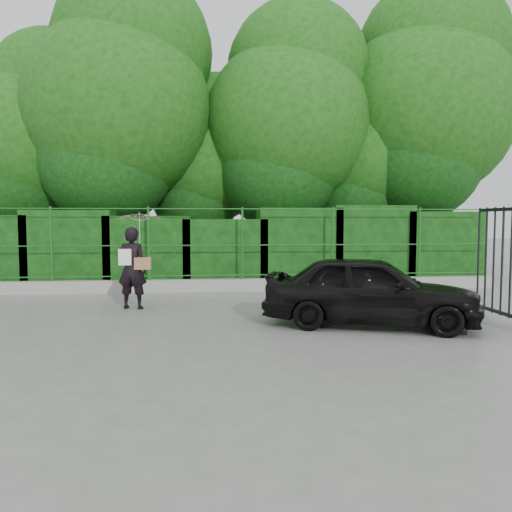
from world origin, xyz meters
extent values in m
plane|color=gray|center=(0.00, 0.00, 0.00)|extent=(80.00, 80.00, 0.00)
cube|color=#9E9E99|center=(0.00, 4.50, 0.15)|extent=(14.00, 0.25, 0.30)
cylinder|color=#195A1B|center=(-4.20, 4.50, 1.20)|extent=(0.06, 0.06, 1.80)
cylinder|color=#195A1B|center=(-1.90, 4.50, 1.20)|extent=(0.06, 0.06, 1.80)
cylinder|color=#195A1B|center=(0.40, 4.50, 1.20)|extent=(0.06, 0.06, 1.80)
cylinder|color=#195A1B|center=(2.70, 4.50, 1.20)|extent=(0.06, 0.06, 1.80)
cylinder|color=#195A1B|center=(5.00, 4.50, 1.20)|extent=(0.06, 0.06, 1.80)
cylinder|color=#195A1B|center=(7.30, 4.50, 1.20)|extent=(0.06, 0.06, 1.80)
cylinder|color=#195A1B|center=(0.00, 4.50, 0.40)|extent=(13.60, 0.03, 0.03)
cylinder|color=#195A1B|center=(0.00, 4.50, 1.15)|extent=(13.60, 0.03, 0.03)
cylinder|color=#195A1B|center=(0.00, 4.50, 2.05)|extent=(13.60, 0.03, 0.03)
cube|color=black|center=(-4.00, 5.50, 1.01)|extent=(2.20, 1.20, 2.02)
cube|color=black|center=(-2.00, 5.50, 0.94)|extent=(2.20, 1.20, 1.88)
cube|color=black|center=(0.00, 5.50, 0.90)|extent=(2.20, 1.20, 1.80)
cube|color=black|center=(2.00, 5.50, 1.05)|extent=(2.20, 1.20, 2.10)
cube|color=black|center=(4.00, 5.50, 1.09)|extent=(2.20, 1.20, 2.17)
cube|color=black|center=(6.00, 5.50, 1.00)|extent=(2.20, 1.20, 2.01)
cylinder|color=black|center=(-5.50, 8.00, 1.88)|extent=(0.36, 0.36, 3.75)
sphere|color=#14470F|center=(-5.50, 8.00, 4.12)|extent=(4.50, 4.50, 4.50)
cylinder|color=black|center=(-3.00, 7.20, 2.25)|extent=(0.36, 0.36, 4.50)
sphere|color=#14470F|center=(-3.00, 7.20, 4.95)|extent=(5.40, 5.40, 5.40)
cylinder|color=black|center=(-0.50, 8.50, 1.62)|extent=(0.36, 0.36, 3.25)
sphere|color=#14470F|center=(-0.50, 8.50, 3.58)|extent=(3.90, 3.90, 3.90)
cylinder|color=black|center=(2.00, 7.50, 2.12)|extent=(0.36, 0.36, 4.25)
sphere|color=#14470F|center=(2.00, 7.50, 4.68)|extent=(5.10, 5.10, 5.10)
cylinder|color=black|center=(4.50, 8.20, 1.75)|extent=(0.36, 0.36, 3.50)
sphere|color=#14470F|center=(4.50, 8.20, 3.85)|extent=(4.20, 4.20, 4.20)
cylinder|color=black|center=(6.50, 7.80, 2.38)|extent=(0.36, 0.36, 4.75)
sphere|color=#14470F|center=(6.50, 7.80, 5.23)|extent=(5.70, 5.70, 5.70)
cube|color=black|center=(4.60, -0.05, 0.15)|extent=(0.05, 2.00, 0.06)
cylinder|color=black|center=(4.60, 0.00, 1.05)|extent=(0.04, 0.04, 1.90)
cylinder|color=black|center=(4.60, 0.25, 1.05)|extent=(0.04, 0.04, 1.90)
cylinder|color=black|center=(4.60, 0.50, 1.05)|extent=(0.04, 0.04, 1.90)
cylinder|color=black|center=(4.60, 0.75, 1.05)|extent=(0.04, 0.04, 1.90)
cylinder|color=black|center=(4.60, 1.00, 1.05)|extent=(0.04, 0.04, 1.90)
imported|color=black|center=(-1.98, 2.19, 0.82)|extent=(0.67, 0.51, 1.64)
imported|color=silver|center=(-1.83, 2.24, 1.53)|extent=(0.88, 0.90, 0.81)
cube|color=#946844|center=(-1.76, 2.11, 0.91)|extent=(0.32, 0.15, 0.24)
cube|color=white|center=(-2.10, 2.07, 1.04)|extent=(0.25, 0.02, 0.32)
imported|color=black|center=(2.20, 0.12, 0.60)|extent=(3.78, 2.48, 1.20)
camera|label=1|loc=(-0.55, -7.89, 1.75)|focal=35.00mm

